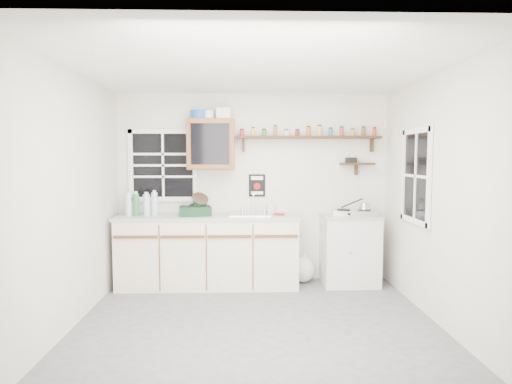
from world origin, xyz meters
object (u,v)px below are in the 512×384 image
main_cabinet (208,250)px  hotplate (354,212)px  dish_rack (196,208)px  right_cabinet (349,250)px  spice_shelf (309,136)px  upper_cabinet (211,144)px

main_cabinet → hotplate: 1.94m
dish_rack → hotplate: size_ratio=0.76×
main_cabinet → hotplate: hotplate is taller
right_cabinet → spice_shelf: 1.58m
right_cabinet → dish_rack: 2.06m
right_cabinet → dish_rack: bearing=-178.7°
spice_shelf → hotplate: size_ratio=3.29×
spice_shelf → right_cabinet: bearing=-19.8°
upper_cabinet → hotplate: 2.05m
spice_shelf → hotplate: (0.56, -0.21, -0.98)m
right_cabinet → dish_rack: dish_rack is taller
right_cabinet → upper_cabinet: size_ratio=1.40×
main_cabinet → upper_cabinet: (0.03, 0.14, 1.36)m
upper_cabinet → hotplate: bearing=-4.3°
main_cabinet → dish_rack: bearing=-172.3°
main_cabinet → right_cabinet: main_cabinet is taller
spice_shelf → dish_rack: spice_shelf is taller
upper_cabinet → dish_rack: (-0.18, -0.16, -0.81)m
right_cabinet → hotplate: (0.04, -0.02, 0.49)m
right_cabinet → spice_shelf: spice_shelf is taller
upper_cabinet → spice_shelf: bearing=3.1°
right_cabinet → upper_cabinet: bearing=176.2°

